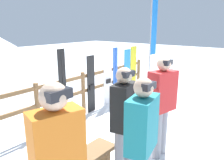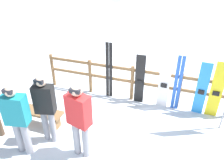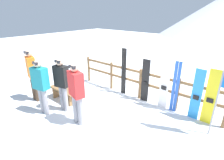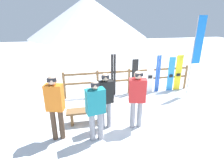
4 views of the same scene
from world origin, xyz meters
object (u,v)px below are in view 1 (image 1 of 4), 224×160
Objects in this scene: snowboard_yellow at (133,71)px; snowboard_white at (108,78)px; snowboard_blue at (127,73)px; person_black at (124,117)px; snowboard_black_stripe at (91,84)px; rental_flag at (153,33)px; ski_pair_blue at (115,75)px; ski_pair_black at (63,87)px; person_teal at (142,138)px; person_red at (162,101)px.

snowboard_white is at bearing -180.00° from snowboard_yellow.
snowboard_yellow reaches higher than snowboard_blue.
person_black reaches higher than snowboard_black_stripe.
person_black is 4.35m from rental_flag.
ski_pair_blue is 0.51× the size of rental_flag.
ski_pair_blue reaches higher than snowboard_yellow.
ski_pair_black reaches higher than snowboard_yellow.
ski_pair_black is 1.93m from ski_pair_blue.
snowboard_black_stripe is at bearing -180.00° from snowboard_white.
person_teal reaches higher than snowboard_black_stripe.
snowboard_white is 0.35m from ski_pair_blue.
rental_flag reaches higher than person_black.
rental_flag is at bearing -34.98° from snowboard_blue.
person_red is at bearing -9.88° from person_black.
person_black is at bearing -148.86° from snowboard_yellow.
ski_pair_black is at bearing 94.73° from person_red.
rental_flag is (0.32, -0.47, 1.19)m from snowboard_yellow.
person_black is at bearing 56.20° from person_teal.
ski_pair_black is at bearing 69.13° from person_teal.
rental_flag is at bearing -11.53° from snowboard_black_stripe.
ski_pair_blue is at bearing 179.68° from snowboard_blue.
snowboard_yellow is at bearing 0.00° from snowboard_white.
person_black reaches higher than snowboard_white.
snowboard_black_stripe is 1.98m from snowboard_yellow.
snowboard_white is 0.96× the size of ski_pair_blue.
person_teal is 1.12× the size of snowboard_blue.
rental_flag reaches higher than snowboard_blue.
snowboard_black_stripe is 0.67m from snowboard_white.
person_red is 0.55× the size of rental_flag.
ski_pair_blue reaches higher than snowboard_white.
person_red is 2.70m from snowboard_white.
snowboard_blue is at bearing -0.32° from ski_pair_blue.
snowboard_white is at bearing -179.45° from ski_pair_blue.
snowboard_yellow is at bearing 40.58° from person_red.
snowboard_white is at bearing 180.00° from snowboard_blue.
person_black is at bearing -107.54° from ski_pair_black.
snowboard_white is 0.49× the size of rental_flag.
ski_pair_black reaches higher than person_black.
person_red reaches higher than snowboard_white.
snowboard_black_stripe is at bearing 53.61° from person_black.
snowboard_blue is (3.22, 2.16, -0.23)m from person_black.
ski_pair_blue is at bearing 53.06° from person_red.
snowboard_black_stripe is at bearing 168.47° from rental_flag.
ski_pair_black is (1.01, 2.65, -0.10)m from person_teal.
snowboard_blue is 1.47m from rental_flag.
snowboard_yellow is at bearing 0.01° from snowboard_blue.
snowboard_blue is at bearing 33.80° from person_black.
person_red is 1.11× the size of snowboard_yellow.
person_teal reaches higher than snowboard_yellow.
ski_pair_black is at bearing 179.88° from snowboard_white.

